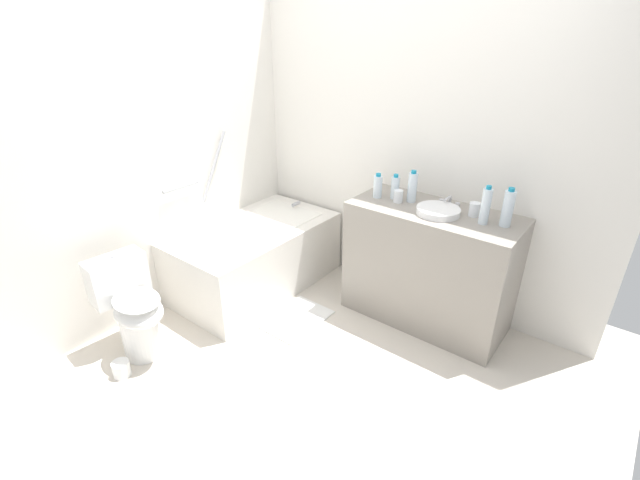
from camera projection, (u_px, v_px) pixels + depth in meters
ground_plane at (292, 371)px, 2.89m from camera, size 3.71×3.71×0.00m
wall_back_tiled at (140, 158)px, 3.14m from camera, size 3.11×0.10×2.39m
wall_right_mirror at (409, 149)px, 3.36m from camera, size 0.10×3.10×2.39m
bathtub at (255, 254)px, 3.73m from camera, size 1.40×0.78×1.28m
toilet at (132, 308)px, 2.92m from camera, size 0.38×0.55×0.70m
vanity_counter at (428, 266)px, 3.24m from camera, size 0.54×1.18×0.90m
sink_basin at (438, 211)px, 2.97m from camera, size 0.30×0.30×0.04m
sink_faucet at (449, 202)px, 3.09m from camera, size 0.11×0.15×0.08m
water_bottle_0 at (395, 187)px, 3.21m from camera, size 0.06×0.06×0.19m
water_bottle_1 at (486, 206)px, 2.79m from camera, size 0.06×0.06×0.26m
water_bottle_2 at (412, 187)px, 3.14m from camera, size 0.07×0.07×0.23m
water_bottle_3 at (378, 186)px, 3.24m from camera, size 0.07×0.07×0.18m
water_bottle_4 at (508, 208)px, 2.75m from camera, size 0.07×0.07×0.26m
drinking_glass_0 at (474, 209)px, 2.93m from camera, size 0.07×0.07×0.09m
drinking_glass_1 at (398, 196)px, 3.16m from camera, size 0.07×0.07×0.09m
bath_mat at (296, 319)px, 3.39m from camera, size 0.52×0.36×0.01m
toilet_paper_roll at (121, 369)px, 2.84m from camera, size 0.11×0.11×0.11m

